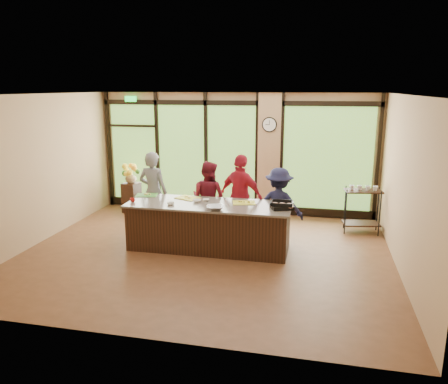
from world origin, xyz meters
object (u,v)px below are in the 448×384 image
at_px(cook_left, 153,192).
at_px(bar_cart, 362,204).
at_px(island_base, 209,227).
at_px(flower_stand, 132,198).
at_px(roasting_pan, 282,207).
at_px(cook_right, 279,205).

distance_m(cook_left, bar_cart, 4.58).
relative_size(island_base, flower_stand, 4.07).
bearing_deg(cook_left, flower_stand, -43.45).
relative_size(flower_stand, bar_cart, 0.72).
distance_m(roasting_pan, bar_cart, 2.40).
bearing_deg(cook_left, cook_right, -175.19).
height_order(roasting_pan, flower_stand, roasting_pan).
bearing_deg(bar_cart, flower_stand, 165.79).
xyz_separation_m(cook_right, bar_cart, (1.73, 0.99, -0.14)).
height_order(roasting_pan, bar_cart, bar_cart).
relative_size(cook_left, flower_stand, 2.35).
distance_m(island_base, bar_cart, 3.47).
height_order(island_base, flower_stand, island_base).
distance_m(cook_left, roasting_pan, 2.99).
bearing_deg(roasting_pan, flower_stand, 130.14).
bearing_deg(cook_right, bar_cart, -146.19).
bearing_deg(roasting_pan, cook_right, 77.72).
bearing_deg(cook_left, roasting_pan, 170.13).
bearing_deg(bar_cart, roasting_pan, -142.76).
bearing_deg(island_base, roasting_pan, -2.56).
distance_m(flower_stand, bar_cart, 5.61).
relative_size(island_base, cook_right, 2.00).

